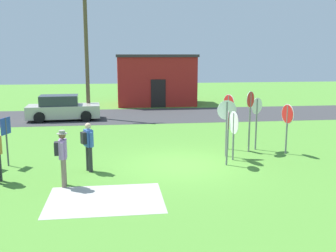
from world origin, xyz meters
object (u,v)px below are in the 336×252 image
object	(u,v)px
stop_sign_far_back	(250,112)
stop_sign_leaning_right	(257,115)
parked_car_on_street	(63,109)
stop_sign_nearest	(228,128)
utility_pole	(86,50)
info_panel_middle	(6,133)
stop_sign_center_cluster	(287,120)
stop_sign_rear_right	(228,112)
person_holding_notes	(88,143)
stop_sign_leaning_left	(227,118)
person_on_left	(62,154)
stop_sign_low_front	(234,127)

from	to	relation	value
stop_sign_far_back	stop_sign_leaning_right	distance (m)	0.57
parked_car_on_street	stop_sign_nearest	distance (m)	13.15
utility_pole	info_panel_middle	world-z (taller)	utility_pole
stop_sign_center_cluster	stop_sign_rear_right	world-z (taller)	stop_sign_rear_right
stop_sign_center_cluster	person_holding_notes	world-z (taller)	stop_sign_center_cluster
utility_pole	info_panel_middle	bearing A→B (deg)	-101.42
stop_sign_rear_right	person_holding_notes	xyz separation A→B (m)	(-5.63, -2.50, -0.60)
utility_pole	stop_sign_center_cluster	world-z (taller)	utility_pole
stop_sign_center_cluster	info_panel_middle	distance (m)	10.67
stop_sign_nearest	stop_sign_leaning_left	bearing A→B (deg)	76.31
person_holding_notes	stop_sign_nearest	bearing A→B (deg)	1.49
stop_sign_leaning_right	person_holding_notes	xyz separation A→B (m)	(-6.76, -2.27, -0.50)
parked_car_on_street	stop_sign_center_cluster	distance (m)	13.94
stop_sign_rear_right	stop_sign_leaning_right	world-z (taller)	stop_sign_rear_right
utility_pole	stop_sign_leaning_left	world-z (taller)	utility_pole
stop_sign_nearest	stop_sign_leaning_right	world-z (taller)	stop_sign_leaning_right
stop_sign_nearest	stop_sign_center_cluster	distance (m)	3.09
stop_sign_leaning_left	person_on_left	size ratio (longest dim) A/B	1.28
stop_sign_low_front	stop_sign_far_back	distance (m)	1.59
person_on_left	stop_sign_rear_right	bearing A→B (deg)	32.28
stop_sign_rear_right	stop_sign_leaning_right	size ratio (longest dim) A/B	1.06
utility_pole	stop_sign_low_front	size ratio (longest dim) A/B	4.30
parked_car_on_street	stop_sign_leaning_left	size ratio (longest dim) A/B	1.98
stop_sign_far_back	stop_sign_rear_right	world-z (taller)	stop_sign_far_back
parked_car_on_street	info_panel_middle	world-z (taller)	info_panel_middle
utility_pole	stop_sign_leaning_right	size ratio (longest dim) A/B	3.68
utility_pole	stop_sign_nearest	distance (m)	13.36
utility_pole	stop_sign_leaning_right	world-z (taller)	utility_pole
parked_car_on_street	info_panel_middle	distance (m)	10.08
stop_sign_low_front	info_panel_middle	size ratio (longest dim) A/B	1.07
stop_sign_center_cluster	person_holding_notes	bearing A→B (deg)	-169.58
stop_sign_rear_right	stop_sign_far_back	bearing A→B (deg)	-38.17
utility_pole	stop_sign_center_cluster	xyz separation A→B (m)	(8.48, -10.46, -2.84)
stop_sign_far_back	stop_sign_leaning_right	size ratio (longest dim) A/B	1.14
stop_sign_nearest	stop_sign_low_front	bearing A→B (deg)	57.43
stop_sign_rear_right	person_holding_notes	bearing A→B (deg)	-156.03
stop_sign_rear_right	person_on_left	distance (m)	7.47
stop_sign_center_cluster	utility_pole	bearing A→B (deg)	129.02
utility_pole	stop_sign_low_front	distance (m)	13.00
stop_sign_center_cluster	person_on_left	world-z (taller)	stop_sign_center_cluster
utility_pole	stop_sign_nearest	bearing A→B (deg)	-64.24
stop_sign_leaning_right	info_panel_middle	xyz separation A→B (m)	(-9.70, -1.19, -0.27)
person_on_left	stop_sign_far_back	bearing A→B (deg)	25.84
info_panel_middle	stop_sign_low_front	bearing A→B (deg)	-2.11
info_panel_middle	person_on_left	bearing A→B (deg)	-48.49
utility_pole	stop_sign_leaning_left	distance (m)	12.40
stop_sign_low_front	stop_sign_leaning_right	distance (m)	2.07
stop_sign_low_front	stop_sign_leaning_left	world-z (taller)	stop_sign_leaning_left
person_on_left	utility_pole	bearing A→B (deg)	90.35
parked_car_on_street	stop_sign_far_back	bearing A→B (deg)	-46.89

